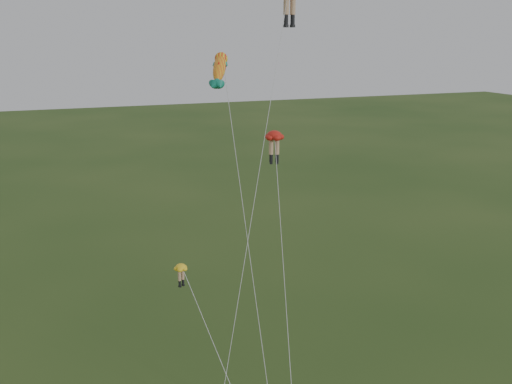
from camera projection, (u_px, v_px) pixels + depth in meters
name	position (u px, v px, depth m)	size (l,w,h in m)	color
legs_kite_red_mid	(275.00, 144.00, 35.42)	(3.67, 10.89, 14.80)	red
legs_kite_yellow	(186.00, 282.00, 30.85)	(3.11, 4.82, 8.56)	yellow
fish_kite	(220.00, 69.00, 36.48)	(2.18, 13.83, 19.71)	yellow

